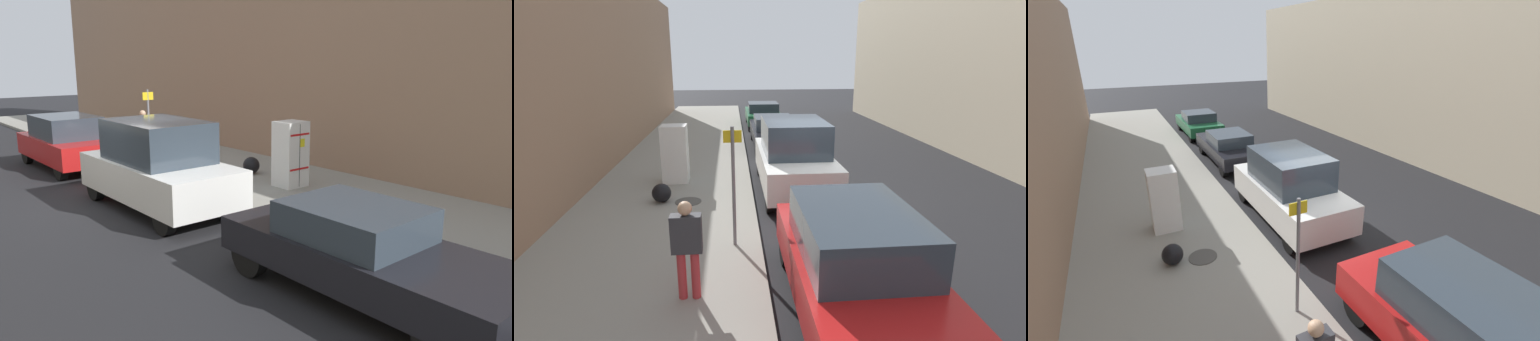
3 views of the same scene
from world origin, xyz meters
The scene contains 11 objects.
ground_plane centered at (0.00, 0.00, 0.00)m, with size 80.00×80.00×0.00m, color black.
sidewalk_slab centered at (-4.13, 0.00, 0.07)m, with size 4.74×44.00×0.13m, color gray.
building_facade_across centered at (7.93, 0.00, 3.75)m, with size 2.43×37.40×7.51m, color beige.
discarded_refrigerator centered at (-4.08, 1.72, 1.02)m, with size 0.77×0.71×1.77m.
manhole_cover centered at (-3.54, -0.19, 0.14)m, with size 0.70×0.70×0.02m, color #47443F.
street_sign_post centered at (-2.31, -2.85, 1.52)m, with size 0.36×0.07×2.48m.
trash_bag centered at (-4.24, -0.13, 0.39)m, with size 0.51×0.51×0.51m, color black.
parked_suv_red centered at (-0.51, -5.13, 0.89)m, with size 1.89×4.41×1.73m.
parked_van_white centered at (-0.51, 0.92, 1.05)m, with size 2.00×4.60×2.13m.
parked_sedan_dark centered at (-0.51, 6.95, 0.74)m, with size 1.83×4.68×1.41m.
parked_sedan_green centered at (-0.51, 12.60, 0.72)m, with size 1.88×4.37×1.39m.
Camera 3 is at (-4.98, -7.58, 5.16)m, focal length 24.00 mm.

